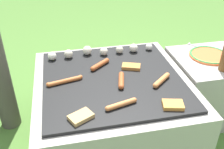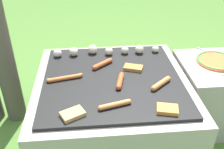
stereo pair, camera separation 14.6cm
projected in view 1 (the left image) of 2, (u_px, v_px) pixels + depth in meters
ground_plane at (112, 133)px, 1.70m from camera, size 14.00×14.00×0.00m
grill at (112, 108)px, 1.58m from camera, size 0.86×0.86×0.43m
side_ledge at (205, 87)px, 1.77m from camera, size 0.45×0.46×0.43m
sausage_front_right at (100, 65)px, 1.57m from camera, size 0.13×0.11×0.03m
sausage_mid_right at (121, 80)px, 1.42m from camera, size 0.06×0.15×0.03m
sausage_front_center at (65, 81)px, 1.42m from camera, size 0.20×0.06×0.02m
sausage_front_left at (121, 104)px, 1.24m from camera, size 0.16×0.06×0.03m
sausage_mid_left at (162, 80)px, 1.42m from camera, size 0.13×0.11×0.03m
bread_slice_center at (81, 117)px, 1.17m from camera, size 0.12×0.11×0.02m
bread_slice_left at (131, 67)px, 1.55m from camera, size 0.12×0.10×0.02m
bread_slice_right at (173, 105)px, 1.24m from camera, size 0.11×0.09×0.02m
mushroom_row at (99, 51)px, 1.69m from camera, size 0.69×0.08×0.06m
plate_colorful at (209, 55)px, 1.68m from camera, size 0.25×0.25×0.02m
fork_utensil at (198, 47)px, 1.80m from camera, size 0.11×0.15×0.01m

